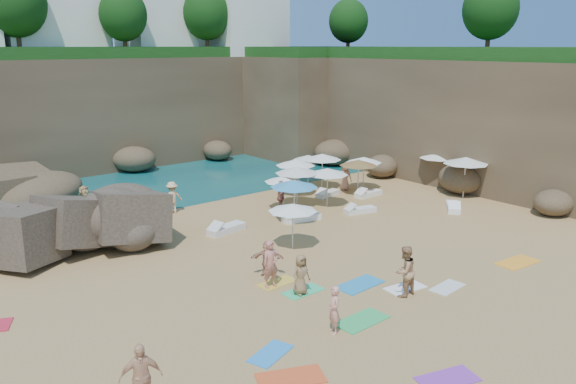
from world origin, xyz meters
TOP-DOWN VIEW (x-y plane):
  - ground at (0.00, 0.00)m, footprint 120.00×120.00m
  - seawater at (0.00, 30.00)m, footprint 120.00×120.00m
  - cliff_back at (2.00, 25.00)m, footprint 44.00×8.00m
  - cliff_right at (19.00, 8.00)m, footprint 8.00×30.00m
  - cliff_corner at (17.00, 20.00)m, footprint 10.00×12.00m
  - clifftop_buildings at (2.96, 25.79)m, footprint 28.48×9.48m
  - clifftop_trees at (4.78, 19.52)m, footprint 35.60×23.82m
  - rock_outcrop at (-7.47, 6.14)m, footprint 8.35×7.44m
  - parasol_0 at (6.61, 7.90)m, footprint 2.39×2.39m
  - parasol_1 at (9.26, 9.74)m, footprint 2.04×2.04m
  - parasol_2 at (5.09, 5.98)m, footprint 2.48×2.48m
  - parasol_3 at (10.84, 6.27)m, footprint 2.25×2.25m
  - parasol_4 at (9.03, 8.14)m, footprint 2.41×2.41m
  - parasol_5 at (6.50, 4.99)m, footprint 2.35×2.35m
  - parasol_6 at (9.68, 5.61)m, footprint 2.34×2.34m
  - parasol_7 at (4.04, 5.89)m, footprint 2.10×2.10m
  - parasol_8 at (15.31, 3.97)m, footprint 2.33×2.33m
  - parasol_9 at (0.62, 0.99)m, footprint 2.22×2.22m
  - parasol_10 at (3.01, 3.73)m, footprint 2.44×2.44m
  - parasol_11 at (14.12, 1.13)m, footprint 2.64×2.64m
  - lounger_0 at (-0.43, 4.81)m, footprint 2.16×1.04m
  - lounger_1 at (3.64, 3.88)m, footprint 2.14×1.09m
  - lounger_2 at (9.99, 5.02)m, footprint 1.89×0.64m
  - lounger_3 at (8.14, 6.64)m, footprint 1.84×0.87m
  - lounger_4 at (7.06, 2.92)m, footprint 1.89×1.04m
  - lounger_5 at (11.50, 0.03)m, footprint 1.93×1.75m
  - towel_0 at (-5.65, -5.49)m, footprint 1.66×1.19m
  - towel_2 at (-6.00, -6.85)m, footprint 2.09×1.61m
  - towel_3 at (-2.03, -5.78)m, footprint 1.91×0.98m
  - towel_4 at (-2.16, -5.70)m, footprint 1.53×0.81m
  - towel_5 at (2.42, -6.01)m, footprint 1.55×0.87m
  - towel_6 at (-2.69, -9.62)m, footprint 1.87×1.31m
  - towel_8 at (0.04, -3.72)m, footprint 1.98×1.05m
  - towel_10 at (6.86, -6.39)m, footprint 2.03×1.15m
  - towel_11 at (-2.04, -2.80)m, footprint 1.58×0.79m
  - towel_12 at (-2.30, -1.57)m, footprint 1.56×0.82m
  - towel_13 at (1.16, -5.02)m, footprint 1.66×1.00m
  - person_stand_1 at (0.59, -5.39)m, footprint 0.94×0.73m
  - person_stand_2 at (-0.88, 9.43)m, footprint 1.18×0.60m
  - person_stand_3 at (3.58, 5.53)m, footprint 0.98×1.16m
  - person_stand_4 at (9.97, 7.01)m, footprint 0.95×0.73m
  - person_stand_5 at (-5.14, 10.83)m, footprint 1.86×1.15m
  - person_stand_6 at (-3.31, -5.74)m, footprint 0.57×0.68m
  - person_lie_2 at (-2.27, -2.93)m, footprint 0.77×1.52m
  - person_lie_3 at (-2.12, -0.72)m, footprint 1.91×1.91m
  - person_lie_4 at (-2.72, -1.72)m, footprint 0.88×1.89m

SIDE VIEW (x-z plane):
  - ground at x=0.00m, z-range 0.00..0.00m
  - rock_outcrop at x=-7.47m, z-range -1.38..1.38m
  - seawater at x=0.00m, z-range 0.00..0.00m
  - towel_5 at x=2.42m, z-range 0.00..0.03m
  - towel_4 at x=-2.16m, z-range 0.00..0.03m
  - towel_0 at x=-5.65m, z-range 0.00..0.03m
  - towel_12 at x=-2.30m, z-range 0.00..0.03m
  - towel_13 at x=1.16m, z-range 0.00..0.03m
  - towel_11 at x=-2.04m, z-range 0.00..0.03m
  - towel_6 at x=-2.69m, z-range 0.00..0.03m
  - towel_2 at x=-6.00m, z-range 0.00..0.03m
  - towel_3 at x=-2.03m, z-range 0.00..0.03m
  - towel_8 at x=0.04m, z-range 0.00..0.03m
  - towel_10 at x=6.86m, z-range 0.00..0.03m
  - lounger_3 at x=8.14m, z-range 0.00..0.27m
  - lounger_4 at x=7.06m, z-range 0.00..0.28m
  - lounger_2 at x=9.99m, z-range 0.00..0.29m
  - lounger_5 at x=11.50m, z-range 0.00..0.31m
  - lounger_1 at x=3.64m, z-range 0.00..0.32m
  - lounger_0 at x=-0.43m, z-range 0.00..0.32m
  - person_lie_3 at x=-2.12m, z-range 0.00..0.37m
  - person_lie_2 at x=-2.27m, z-range 0.00..0.40m
  - person_lie_4 at x=-2.72m, z-range 0.00..0.43m
  - person_stand_6 at x=-3.31m, z-range 0.00..1.59m
  - person_stand_4 at x=9.97m, z-range 0.00..1.71m
  - person_stand_2 at x=-0.88m, z-range 0.00..1.75m
  - person_stand_3 at x=3.58m, z-range 0.00..1.86m
  - person_stand_1 at x=0.59m, z-range 0.00..1.92m
  - person_stand_5 at x=-5.14m, z-range 0.00..1.93m
  - parasol_1 at x=9.26m, z-range 0.81..2.74m
  - parasol_7 at x=4.04m, z-range 0.83..2.81m
  - parasol_9 at x=0.62m, z-range 0.88..2.98m
  - parasol_3 at x=10.84m, z-range 0.89..3.02m
  - parasol_8 at x=15.31m, z-range 0.92..3.13m
  - parasol_6 at x=9.68m, z-range 0.92..3.13m
  - parasol_5 at x=6.50m, z-range 0.93..3.15m
  - parasol_0 at x=6.61m, z-range 0.94..3.20m
  - parasol_4 at x=9.03m, z-range 0.95..3.23m
  - parasol_10 at x=3.01m, z-range 0.96..3.27m
  - parasol_2 at x=5.09m, z-range 0.98..3.33m
  - parasol_11 at x=14.12m, z-range 1.04..3.54m
  - cliff_back at x=2.00m, z-range 0.00..8.00m
  - cliff_right at x=19.00m, z-range 0.00..8.00m
  - cliff_corner at x=17.00m, z-range 0.00..8.00m
  - clifftop_buildings at x=2.96m, z-range 7.74..14.74m
  - clifftop_trees at x=4.78m, z-range 9.06..13.46m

